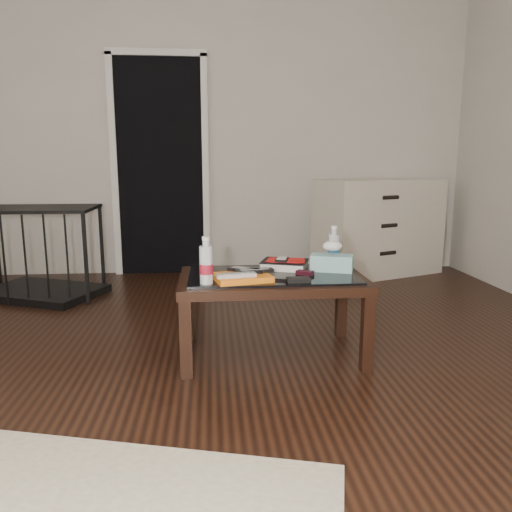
% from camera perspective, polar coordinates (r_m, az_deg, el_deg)
% --- Properties ---
extents(ground, '(5.00, 5.00, 0.00)m').
position_cam_1_polar(ground, '(2.56, -6.34, -13.89)').
color(ground, black).
rests_on(ground, ground).
extents(room_shell, '(5.00, 5.00, 5.00)m').
position_cam_1_polar(room_shell, '(2.39, -7.22, 24.13)').
color(room_shell, beige).
rests_on(room_shell, ground).
extents(doorway, '(0.90, 0.08, 2.07)m').
position_cam_1_polar(doorway, '(4.81, -10.87, 10.12)').
color(doorway, black).
rests_on(doorway, ground).
extents(coffee_table, '(1.00, 0.60, 0.46)m').
position_cam_1_polar(coffee_table, '(2.73, 1.85, -3.38)').
color(coffee_table, black).
rests_on(coffee_table, ground).
extents(dresser, '(1.30, 0.91, 0.90)m').
position_cam_1_polar(dresser, '(4.86, 13.84, 3.21)').
color(dresser, beige).
rests_on(dresser, ground).
extents(pet_crate, '(1.06, 0.91, 0.71)m').
position_cam_1_polar(pet_crate, '(4.33, -23.46, -1.22)').
color(pet_crate, black).
rests_on(pet_crate, ground).
extents(magazines, '(0.32, 0.27, 0.03)m').
position_cam_1_polar(magazines, '(2.57, -1.58, -2.46)').
color(magazines, orange).
rests_on(magazines, coffee_table).
extents(remote_silver, '(0.21, 0.08, 0.02)m').
position_cam_1_polar(remote_silver, '(2.51, -2.27, -2.18)').
color(remote_silver, '#B1B1B6').
rests_on(remote_silver, magazines).
extents(remote_black_front, '(0.21, 0.08, 0.02)m').
position_cam_1_polar(remote_black_front, '(2.61, -0.18, -1.67)').
color(remote_black_front, black).
rests_on(remote_black_front, magazines).
extents(remote_black_back, '(0.20, 0.14, 0.02)m').
position_cam_1_polar(remote_black_back, '(2.63, -1.13, -1.56)').
color(remote_black_back, black).
rests_on(remote_black_back, magazines).
extents(textbook, '(0.30, 0.27, 0.05)m').
position_cam_1_polar(textbook, '(2.85, 3.26, -0.98)').
color(textbook, black).
rests_on(textbook, coffee_table).
extents(dvd_mailers, '(0.22, 0.19, 0.01)m').
position_cam_1_polar(dvd_mailers, '(2.85, 3.20, -0.45)').
color(dvd_mailers, red).
rests_on(dvd_mailers, textbook).
extents(ipod, '(0.09, 0.12, 0.02)m').
position_cam_1_polar(ipod, '(2.81, 2.97, -0.38)').
color(ipod, black).
rests_on(ipod, dvd_mailers).
extents(flip_phone, '(0.10, 0.09, 0.02)m').
position_cam_1_polar(flip_phone, '(2.70, 5.61, -1.91)').
color(flip_phone, black).
rests_on(flip_phone, coffee_table).
extents(wallet, '(0.12, 0.07, 0.02)m').
position_cam_1_polar(wallet, '(2.55, 4.86, -2.72)').
color(wallet, black).
rests_on(wallet, coffee_table).
extents(water_bottle_left, '(0.07, 0.07, 0.24)m').
position_cam_1_polar(water_bottle_left, '(2.49, -5.73, -0.48)').
color(water_bottle_left, silver).
rests_on(water_bottle_left, coffee_table).
extents(water_bottle_right, '(0.08, 0.08, 0.24)m').
position_cam_1_polar(water_bottle_right, '(2.91, 8.87, 1.10)').
color(water_bottle_right, '#B7BFC3').
rests_on(water_bottle_right, coffee_table).
extents(tissue_box, '(0.26, 0.19, 0.09)m').
position_cam_1_polar(tissue_box, '(2.81, 8.66, -0.78)').
color(tissue_box, teal).
rests_on(tissue_box, coffee_table).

